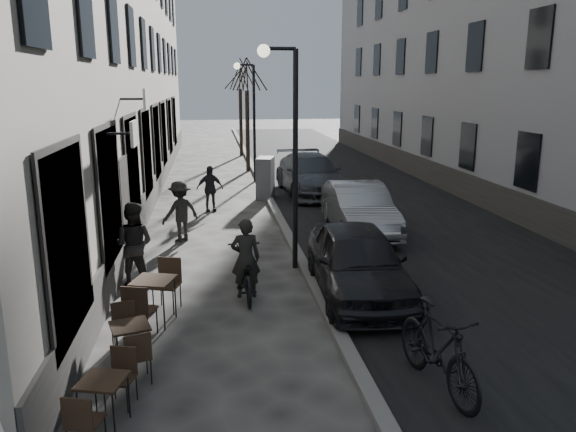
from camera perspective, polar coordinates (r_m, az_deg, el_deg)
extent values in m
plane|color=#34322F|center=(8.05, 7.41, -18.92)|extent=(120.00, 120.00, 0.00)
cube|color=black|center=(23.65, 6.37, 2.92)|extent=(7.30, 60.00, 0.00)
cube|color=#65635E|center=(23.03, -2.48, 2.85)|extent=(0.25, 60.00, 0.12)
cylinder|color=black|center=(12.81, 0.75, 5.40)|extent=(0.12, 0.12, 5.00)
cylinder|color=black|center=(12.65, -0.85, 16.65)|extent=(0.70, 0.08, 0.08)
sphere|color=#FFF2CC|center=(12.61, -2.49, 16.42)|extent=(0.28, 0.28, 0.28)
cylinder|color=black|center=(24.68, -3.45, 9.27)|extent=(0.12, 0.12, 5.00)
cylinder|color=black|center=(24.60, -4.37, 15.07)|extent=(0.70, 0.08, 0.08)
sphere|color=#FFF2CC|center=(24.58, -5.21, 14.94)|extent=(0.28, 0.28, 0.28)
cylinder|color=black|center=(27.70, -4.13, 8.57)|extent=(0.20, 0.20, 3.90)
cylinder|color=black|center=(33.67, -4.81, 9.42)|extent=(0.20, 0.20, 3.90)
cube|color=#311E15|center=(7.69, -18.35, -15.59)|extent=(0.67, 0.67, 0.04)
cylinder|color=black|center=(7.78, -20.52, -18.27)|extent=(0.02, 0.02, 0.63)
cylinder|color=black|center=(7.59, -17.29, -18.85)|extent=(0.02, 0.02, 0.63)
cylinder|color=black|center=(8.12, -18.97, -16.68)|extent=(0.02, 0.02, 0.63)
cylinder|color=black|center=(7.94, -15.87, -17.18)|extent=(0.02, 0.02, 0.63)
cube|color=#311E15|center=(9.04, -15.77, -10.70)|extent=(0.70, 0.70, 0.04)
cylinder|color=black|center=(8.95, -16.92, -13.50)|extent=(0.02, 0.02, 0.66)
cylinder|color=black|center=(9.01, -13.86, -13.11)|extent=(0.02, 0.02, 0.66)
cylinder|color=black|center=(9.37, -17.34, -12.25)|extent=(0.02, 0.02, 0.66)
cylinder|color=black|center=(9.43, -14.42, -11.89)|extent=(0.02, 0.02, 0.66)
cube|color=#311E15|center=(10.44, -13.53, -6.39)|extent=(0.85, 0.85, 0.04)
cylinder|color=black|center=(10.45, -15.48, -8.96)|extent=(0.03, 0.03, 0.80)
cylinder|color=black|center=(10.23, -12.50, -9.27)|extent=(0.03, 0.03, 0.80)
cylinder|color=black|center=(10.94, -14.24, -7.86)|extent=(0.03, 0.03, 0.80)
cylinder|color=black|center=(10.73, -11.38, -8.12)|extent=(0.03, 0.03, 0.80)
cube|color=#5C5C5E|center=(21.19, -2.32, 3.89)|extent=(0.81, 1.14, 1.55)
imported|color=black|center=(11.52, -4.31, -5.81)|extent=(0.69, 1.92, 1.01)
imported|color=black|center=(11.42, -4.34, -4.29)|extent=(0.60, 0.40, 1.64)
imported|color=#272422|center=(12.43, -15.44, -2.79)|extent=(1.05, 0.91, 1.85)
imported|color=black|center=(15.70, -10.88, 0.50)|extent=(1.25, 1.12, 1.68)
imported|color=black|center=(19.20, -7.95, 2.78)|extent=(0.97, 0.56, 1.56)
imported|color=black|center=(11.55, 7.10, -4.64)|extent=(1.91, 4.36, 1.46)
imported|color=#92949A|center=(16.38, 7.21, 0.74)|extent=(1.62, 4.40, 1.44)
imported|color=#3E434A|center=(22.09, 2.31, 4.25)|extent=(2.42, 5.37, 1.53)
imported|color=black|center=(8.41, 15.00, -12.89)|extent=(0.91, 2.16, 1.26)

